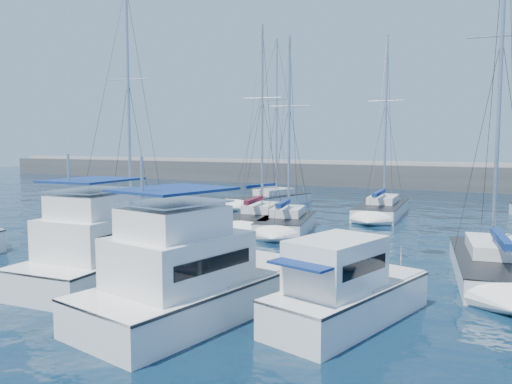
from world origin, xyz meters
The scene contains 11 objects.
ground centered at (0.00, 0.00, 0.00)m, with size 220.00×220.00×0.00m, color black.
breakwater centered at (0.00, 52.00, 1.05)m, with size 160.00×6.00×4.45m.
motor_yacht_port_inner centered at (-4.69, -0.42, 1.13)m, with size 4.53×9.37×4.69m.
motor_yacht_stbd_inner centered at (1.04, -2.23, 1.13)m, with size 4.90×9.27×4.69m.
motor_yacht_stbd_outer centered at (5.65, -0.54, 0.94)m, with size 3.79×6.84×3.20m.
sailboat_mid_a centered at (-10.30, 6.28, 0.53)m, with size 4.87×8.79×15.23m.
sailboat_mid_b centered at (-5.92, 14.82, 0.52)m, with size 4.64×8.07×14.22m.
sailboat_mid_c centered at (-3.39, 13.97, 0.52)m, with size 4.69×7.56×13.04m.
sailboat_mid_d centered at (9.39, 7.80, 0.53)m, with size 4.77×9.12×16.43m.
sailboat_back_a centered at (-10.78, 25.82, 0.53)m, with size 4.78×9.43×15.78m.
sailboat_back_b centered at (0.10, 24.34, 0.51)m, with size 4.24×10.04×14.71m.
Camera 1 is at (10.71, -15.30, 5.63)m, focal length 35.00 mm.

